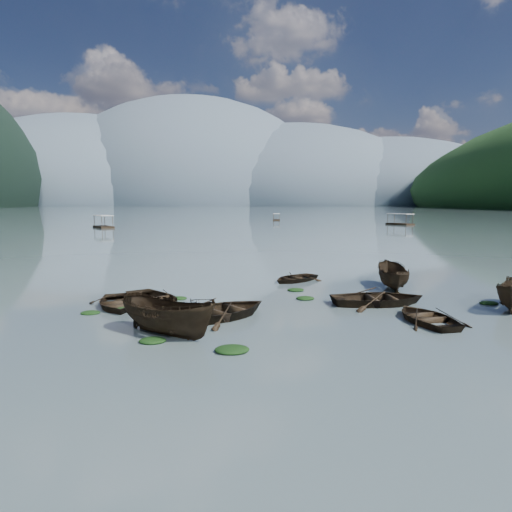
{
  "coord_description": "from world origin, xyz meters",
  "views": [
    {
      "loc": [
        -2.2,
        -17.25,
        5.45
      ],
      "look_at": [
        0.0,
        12.0,
        2.0
      ],
      "focal_mm": 32.0,
      "sensor_mm": 36.0,
      "label": 1
    }
  ],
  "objects": [
    {
      "name": "ground_plane",
      "position": [
        0.0,
        0.0,
        0.0
      ],
      "size": [
        2400.0,
        2400.0,
        0.0
      ],
      "primitive_type": "plane",
      "color": "#516266"
    },
    {
      "name": "haze_mtn_a",
      "position": [
        -260.0,
        900.0,
        0.0
      ],
      "size": [
        520.0,
        520.0,
        280.0
      ],
      "primitive_type": "ellipsoid",
      "color": "#475666",
      "rests_on": "ground"
    },
    {
      "name": "haze_mtn_b",
      "position": [
        -60.0,
        900.0,
        0.0
      ],
      "size": [
        520.0,
        520.0,
        340.0
      ],
      "primitive_type": "ellipsoid",
      "color": "#475666",
      "rests_on": "ground"
    },
    {
      "name": "haze_mtn_c",
      "position": [
        140.0,
        900.0,
        0.0
      ],
      "size": [
        520.0,
        520.0,
        260.0
      ],
      "primitive_type": "ellipsoid",
      "color": "#475666",
      "rests_on": "ground"
    },
    {
      "name": "haze_mtn_d",
      "position": [
        320.0,
        900.0,
        0.0
      ],
      "size": [
        520.0,
        520.0,
        220.0
      ],
      "primitive_type": "ellipsoid",
      "color": "#475666",
      "rests_on": "ground"
    },
    {
      "name": "rowboat_0",
      "position": [
        -7.66,
        6.61,
        0.0
      ],
      "size": [
        4.0,
        4.83,
        0.87
      ],
      "primitive_type": "imported",
      "rotation": [
        0.0,
        0.0,
        0.27
      ],
      "color": "black",
      "rests_on": "ground"
    },
    {
      "name": "rowboat_1",
      "position": [
        -2.21,
        4.07,
        0.0
      ],
      "size": [
        6.23,
        5.91,
        1.05
      ],
      "primitive_type": "imported",
      "rotation": [
        0.0,
        0.0,
        2.2
      ],
      "color": "black",
      "rests_on": "ground"
    },
    {
      "name": "rowboat_2",
      "position": [
        -4.42,
        1.31,
        0.0
      ],
      "size": [
        5.01,
        4.51,
        1.9
      ],
      "primitive_type": "imported",
      "rotation": [
        0.0,
        0.0,
        0.9
      ],
      "color": "black",
      "rests_on": "ground"
    },
    {
      "name": "rowboat_3",
      "position": [
        7.17,
        2.55,
        0.0
      ],
      "size": [
        3.33,
        4.33,
        0.83
      ],
      "primitive_type": "imported",
      "rotation": [
        0.0,
        0.0,
        3.26
      ],
      "color": "black",
      "rests_on": "ground"
    },
    {
      "name": "rowboat_4",
      "position": [
        6.17,
        6.23,
        0.0
      ],
      "size": [
        5.1,
        3.7,
        1.04
      ],
      "primitive_type": "imported",
      "rotation": [
        0.0,
        0.0,
        1.59
      ],
      "color": "black",
      "rests_on": "ground"
    },
    {
      "name": "rowboat_6",
      "position": [
        -5.91,
        6.93,
        0.0
      ],
      "size": [
        5.5,
        6.04,
        1.02
      ],
      "primitive_type": "imported",
      "rotation": [
        0.0,
        0.0,
        0.51
      ],
      "color": "black",
      "rests_on": "ground"
    },
    {
      "name": "rowboat_7",
      "position": [
        2.88,
        13.82,
        0.0
      ],
      "size": [
        4.72,
        4.6,
        0.8
      ],
      "primitive_type": "imported",
      "rotation": [
        0.0,
        0.0,
        5.42
      ],
      "color": "black",
      "rests_on": "ground"
    },
    {
      "name": "rowboat_8",
      "position": [
        8.63,
        10.71,
        0.0
      ],
      "size": [
        2.65,
        4.88,
        1.78
      ],
      "primitive_type": "imported",
      "rotation": [
        0.0,
        0.0,
        2.94
      ],
      "color": "black",
      "rests_on": "ground"
    },
    {
      "name": "weed_clump_0",
      "position": [
        -4.95,
        0.38,
        0.0
      ],
      "size": [
        1.07,
        0.88,
        0.23
      ],
      "primitive_type": "ellipsoid",
      "color": "black",
      "rests_on": "ground"
    },
    {
      "name": "weed_clump_1",
      "position": [
        -7.15,
        5.75,
        0.0
      ],
      "size": [
        1.06,
        0.85,
        0.23
      ],
      "primitive_type": "ellipsoid",
      "color": "black",
      "rests_on": "ground"
    },
    {
      "name": "weed_clump_2",
      "position": [
        -1.87,
        -1.02,
        0.0
      ],
      "size": [
        1.29,
        1.03,
        0.28
      ],
      "primitive_type": "ellipsoid",
      "color": "black",
      "rests_on": "ground"
    },
    {
      "name": "weed_clump_3",
      "position": [
        2.49,
        7.81,
        0.0
      ],
      "size": [
        1.03,
        0.87,
        0.23
      ],
      "primitive_type": "ellipsoid",
      "color": "black",
      "rests_on": "ground"
    },
    {
      "name": "weed_clump_4",
      "position": [
        12.17,
        5.88,
        0.0
      ],
      "size": [
        0.99,
        0.79,
        0.2
      ],
      "primitive_type": "ellipsoid",
      "color": "black",
      "rests_on": "ground"
    },
    {
      "name": "weed_clump_5",
      "position": [
        -8.71,
        5.28,
        0.0
      ],
      "size": [
        0.96,
        0.77,
        0.2
      ],
      "primitive_type": "ellipsoid",
      "color": "black",
      "rests_on": "ground"
    },
    {
      "name": "weed_clump_6",
      "position": [
        -4.68,
        8.41,
        0.0
      ],
      "size": [
        0.96,
        0.8,
        0.2
      ],
      "primitive_type": "ellipsoid",
      "color": "black",
      "rests_on": "ground"
    },
    {
      "name": "weed_clump_7",
      "position": [
        2.35,
        10.32,
        0.0
      ],
      "size": [
        1.05,
        0.84,
        0.23
      ],
      "primitive_type": "ellipsoid",
      "color": "black",
      "rests_on": "ground"
    },
    {
      "name": "pontoon_left",
      "position": [
        -27.71,
        83.5,
        0.0
      ],
      "size": [
        5.84,
        7.31,
        2.61
      ],
      "primitive_type": null,
      "rotation": [
        0.0,
        0.0,
        0.52
      ],
      "color": "black",
      "rests_on": "ground"
    },
    {
      "name": "pontoon_centre",
      "position": [
        14.58,
        122.06,
        0.0
      ],
      "size": [
        2.84,
        5.46,
        2.0
      ],
      "primitive_type": null,
      "rotation": [
        0.0,
        0.0,
        -0.13
      ],
      "color": "black",
      "rests_on": "ground"
    },
    {
      "name": "pontoon_right",
      "position": [
        41.42,
        91.69,
        0.0
      ],
      "size": [
        5.46,
        7.39,
        2.62
      ],
      "primitive_type": null,
      "rotation": [
        0.0,
        0.0,
        0.44
      ],
      "color": "black",
      "rests_on": "ground"
    }
  ]
}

